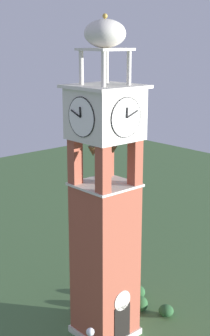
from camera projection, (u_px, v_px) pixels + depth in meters
name	position (u px, v px, depth m)	size (l,w,h in m)	color
ground	(105.00, 332.00, 26.65)	(80.00, 80.00, 0.00)	#476B3D
clock_tower	(105.00, 213.00, 24.83)	(3.29, 3.29, 16.84)	#9E4C38
shrub_near_entry	(138.00, 292.00, 30.09)	(0.91, 0.91, 0.82)	#28562D
shrub_left_of_tower	(166.00, 311.00, 28.16)	(0.88, 0.88, 0.67)	#28562D
shrub_behind_bench	(140.00, 304.00, 28.66)	(0.90, 0.90, 0.92)	#28562D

